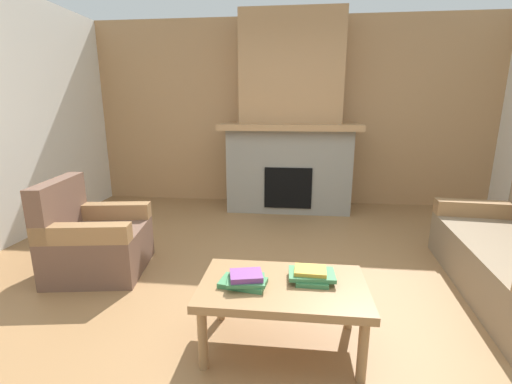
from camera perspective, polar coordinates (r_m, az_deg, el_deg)
name	(u,v)px	position (r m, az deg, el deg)	size (l,w,h in m)	color
ground	(281,303)	(2.80, 4.05, -17.67)	(9.00, 9.00, 0.00)	olive
wall_back_wood_panel	(290,114)	(5.39, 5.68, 12.63)	(6.00, 0.12, 2.70)	tan
fireplace	(290,128)	(5.02, 5.56, 10.41)	(1.90, 0.82, 2.70)	gray
armchair	(94,240)	(3.47, -25.02, -7.21)	(0.87, 0.87, 0.85)	brown
coffee_table	(283,292)	(2.19, 4.43, -16.00)	(1.00, 0.60, 0.43)	#997047
book_stack_near_edge	(245,280)	(2.12, -1.87, -14.22)	(0.29, 0.21, 0.08)	#3D7F4C
book_stack_center	(311,275)	(2.20, 9.08, -13.29)	(0.28, 0.20, 0.08)	#3D7F4C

